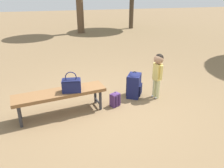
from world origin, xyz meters
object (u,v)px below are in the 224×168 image
park_bench (60,95)px  backpack_small (115,99)px  child_standing (158,69)px  handbag (71,85)px  backpack_large (134,84)px

park_bench → backpack_small: 1.05m
backpack_small → child_standing: bearing=8.5°
child_standing → handbag: bearing=-172.4°
child_standing → backpack_small: size_ratio=3.16×
park_bench → backpack_small: size_ratio=5.52×
child_standing → backpack_small: (-0.92, -0.14, -0.48)m
park_bench → backpack_small: bearing=2.9°
backpack_large → backpack_small: (-0.49, -0.30, -0.13)m
handbag → backpack_small: bearing=6.7°
park_bench → backpack_large: backpack_large is taller
park_bench → handbag: 0.28m
park_bench → child_standing: (1.93, 0.19, 0.23)m
child_standing → backpack_large: (-0.43, 0.16, -0.35)m
park_bench → backpack_small: (1.01, 0.05, -0.24)m
backpack_large → backpack_small: bearing=-148.7°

